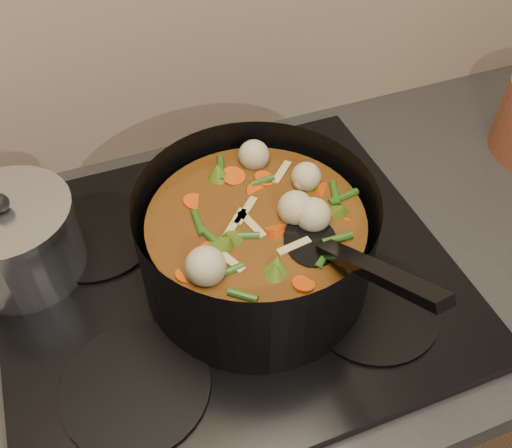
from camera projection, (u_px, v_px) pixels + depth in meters
name	position (u px, v px, depth m)	size (l,w,h in m)	color
counter	(235.00, 416.00, 1.15)	(2.64, 0.64, 0.91)	brown
stovetop	(227.00, 274.00, 0.81)	(0.62, 0.54, 0.03)	black
stockpot	(256.00, 243.00, 0.75)	(0.32, 0.41, 0.23)	black
saucepan	(16.00, 240.00, 0.77)	(0.17, 0.17, 0.14)	silver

